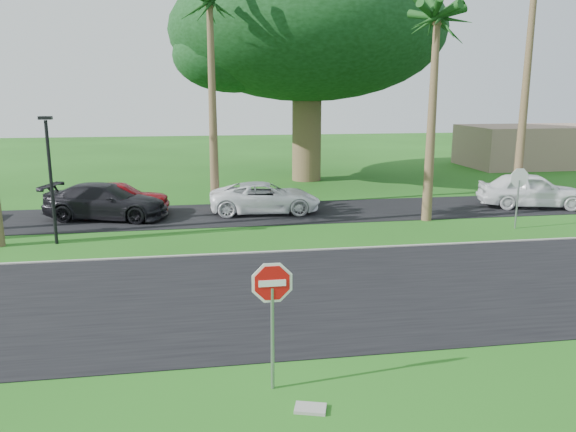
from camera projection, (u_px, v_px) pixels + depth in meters
The scene contains 16 objects.
ground at pixel (235, 326), 13.42m from camera, with size 120.00×120.00×0.00m, color #1A4B12.
road at pixel (230, 296), 15.35m from camera, with size 120.00×8.00×0.02m, color black.
parking_strip at pixel (217, 215), 25.47m from camera, with size 120.00×5.00×0.02m, color black.
curb at pixel (223, 254), 19.25m from camera, with size 120.00×0.12×0.06m, color gray.
stop_sign_near at pixel (272, 300), 10.23m from camera, with size 1.05×0.07×2.62m.
stop_sign_far at pixel (519, 186), 22.61m from camera, with size 1.05×0.07×2.62m.
palm_center at pixel (210, 7), 24.93m from camera, with size 5.00×5.00×10.50m.
palm_right_near at pixel (437, 23), 22.68m from camera, with size 5.00×5.00×9.50m.
canopy_tree at pixel (307, 32), 33.61m from camera, with size 16.50×16.50×13.12m.
streetlight_right at pixel (50, 172), 20.11m from camera, with size 0.45×0.25×4.64m.
building_far at pixel (533, 146), 41.88m from camera, with size 10.00×6.00×3.00m, color gray.
car_red at pixel (117, 198), 25.27m from camera, with size 1.85×4.59×1.57m, color maroon.
car_dark at pixel (106, 202), 24.51m from camera, with size 2.17×5.33×1.55m, color black.
car_minivan at pixel (265, 198), 25.77m from camera, with size 2.33×5.05×1.40m, color white.
car_pickup at pixel (531, 190), 27.01m from camera, with size 1.97×4.90×1.67m, color white.
utility_slab at pixel (310, 408), 9.88m from camera, with size 0.55×0.35×0.06m, color gray.
Camera 1 is at (-0.75, -12.57, 5.49)m, focal length 35.00 mm.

